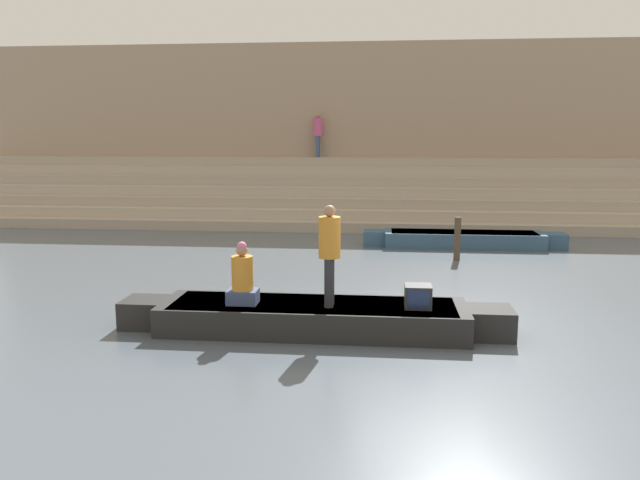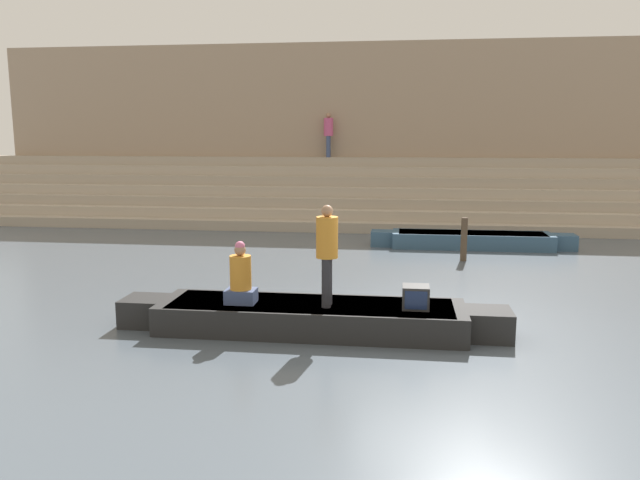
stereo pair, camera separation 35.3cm
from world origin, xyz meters
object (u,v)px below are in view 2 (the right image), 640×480
Objects in this scene: person_rowing at (241,279)px; person_on_steps at (328,132)px; mooring_post at (464,239)px; tv_set at (416,297)px; moored_boat_shore at (471,240)px; rowboat_main at (311,316)px; person_standing at (327,249)px.

person_on_steps reaches higher than person_rowing.
person_on_steps reaches higher than mooring_post.
person_on_steps is (-3.23, 14.79, 2.78)m from tv_set.
moored_boat_shore is (1.82, 8.68, -0.44)m from tv_set.
tv_set is at bearing -101.92° from mooring_post.
rowboat_main is 1.36m from person_rowing.
person_rowing reaches higher than rowboat_main.
moored_boat_shore is (3.59, 8.61, -0.02)m from rowboat_main.
person_standing is at bearing -105.18° from moored_boat_shore.
moored_boat_shore is 5.14× the size of mooring_post.
tv_set is 8.87m from moored_boat_shore.
person_standing reaches higher than rowboat_main.
person_on_steps is at bearing 95.25° from person_rowing.
mooring_post reaches higher than tv_set.
tv_set is at bearing -96.26° from moored_boat_shore.
tv_set is at bearing -0.07° from rowboat_main.
rowboat_main is 1.82m from tv_set.
moored_boat_shore is at bearing 69.58° from rowboat_main.
moored_boat_shore is at bearing 81.26° from tv_set.
tv_set is 0.07× the size of moored_boat_shore.
mooring_post is (4.36, 6.68, -0.33)m from person_rowing.
person_rowing is at bearing -172.18° from rowboat_main.
person_standing reaches higher than mooring_post.
rowboat_main is 1.25m from person_standing.
mooring_post is at bearing 81.18° from tv_set.
mooring_post reaches higher than rowboat_main.
mooring_post is (1.40, 6.63, -0.10)m from tv_set.
tv_set is 6.78m from mooring_post.
rowboat_main is 7.29m from mooring_post.
tv_set is at bearing 5.11° from person_rowing.
person_rowing is 15.05m from person_on_steps.
person_rowing is at bearing 178.59° from person_standing.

